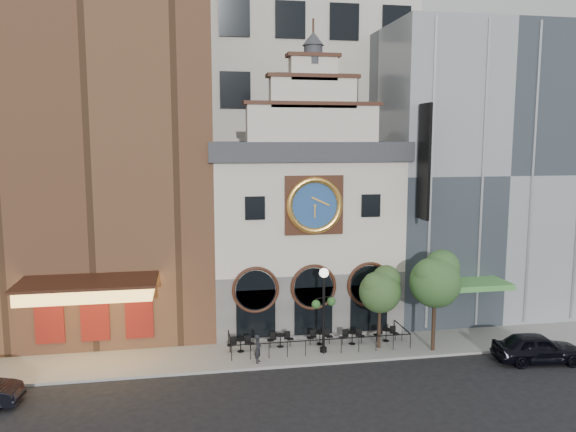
% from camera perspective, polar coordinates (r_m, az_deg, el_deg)
% --- Properties ---
extents(ground, '(120.00, 120.00, 0.00)m').
position_cam_1_polar(ground, '(32.46, 4.14, -14.88)').
color(ground, black).
rests_on(ground, ground).
extents(sidewalk, '(44.00, 5.00, 0.15)m').
position_cam_1_polar(sidewalk, '(34.69, 3.10, -13.21)').
color(sidewalk, gray).
rests_on(sidewalk, ground).
extents(clock_building, '(12.60, 8.78, 18.65)m').
position_cam_1_polar(clock_building, '(38.03, 1.33, -1.00)').
color(clock_building, '#605E5B').
rests_on(clock_building, ground).
extents(theater_building, '(14.00, 15.60, 25.00)m').
position_cam_1_polar(theater_building, '(39.35, -18.36, 7.55)').
color(theater_building, brown).
rests_on(theater_building, ground).
extents(retail_building, '(14.00, 14.40, 20.00)m').
position_cam_1_polar(retail_building, '(44.12, 17.59, 4.36)').
color(retail_building, gray).
rests_on(retail_building, ground).
extents(office_tower, '(20.00, 16.00, 40.00)m').
position_cam_1_polar(office_tower, '(50.15, -1.50, 16.38)').
color(office_tower, beige).
rests_on(office_tower, ground).
extents(cafe_railing, '(10.60, 2.60, 0.90)m').
position_cam_1_polar(cafe_railing, '(34.50, 3.10, -12.40)').
color(cafe_railing, black).
rests_on(cafe_railing, sidewalk).
extents(bistro_0, '(1.58, 0.68, 0.90)m').
position_cam_1_polar(bistro_0, '(33.78, -4.83, -12.84)').
color(bistro_0, black).
rests_on(bistro_0, sidewalk).
extents(bistro_1, '(1.58, 0.68, 0.90)m').
position_cam_1_polar(bistro_1, '(34.39, -0.79, -12.43)').
color(bistro_1, black).
rests_on(bistro_1, sidewalk).
extents(bistro_2, '(1.58, 0.68, 0.90)m').
position_cam_1_polar(bistro_2, '(34.83, 3.26, -12.17)').
color(bistro_2, black).
rests_on(bistro_2, sidewalk).
extents(bistro_3, '(1.58, 0.68, 0.90)m').
position_cam_1_polar(bistro_3, '(35.04, 6.53, -12.09)').
color(bistro_3, black).
rests_on(bistro_3, sidewalk).
extents(bistro_4, '(1.58, 0.68, 0.90)m').
position_cam_1_polar(bistro_4, '(35.83, 9.93, -11.70)').
color(bistro_4, black).
rests_on(bistro_4, sidewalk).
extents(car_right, '(5.14, 2.56, 1.68)m').
position_cam_1_polar(car_right, '(35.41, 24.03, -12.13)').
color(car_right, black).
rests_on(car_right, ground).
extents(pedestrian, '(0.56, 0.68, 1.60)m').
position_cam_1_polar(pedestrian, '(32.10, -3.06, -13.31)').
color(pedestrian, black).
rests_on(pedestrian, sidewalk).
extents(lamppost, '(1.52, 0.92, 5.02)m').
position_cam_1_polar(lamppost, '(32.87, 3.65, -8.57)').
color(lamppost, black).
rests_on(lamppost, sidewalk).
extents(tree_left, '(2.56, 2.47, 4.94)m').
position_cam_1_polar(tree_left, '(33.82, 9.39, -7.27)').
color(tree_left, '#382619').
rests_on(tree_left, sidewalk).
extents(tree_right, '(3.08, 2.97, 5.94)m').
position_cam_1_polar(tree_right, '(33.92, 14.79, -6.11)').
color(tree_right, '#382619').
rests_on(tree_right, sidewalk).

